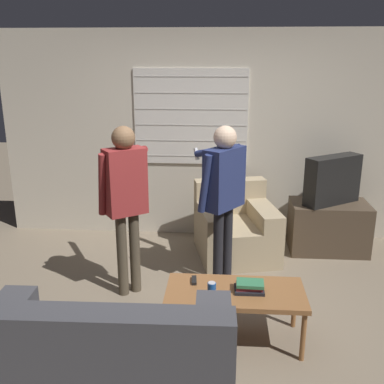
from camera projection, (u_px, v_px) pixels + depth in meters
name	position (u px, v px, depth m)	size (l,w,h in m)	color
ground_plane	(201.00, 318.00, 3.99)	(16.00, 16.00, 0.00)	#7F705B
wall_back	(209.00, 136.00, 5.55)	(5.20, 0.08, 2.55)	beige
couch_blue	(102.00, 369.00, 2.84)	(1.65, 0.89, 0.93)	#424247
armchair_beige	(235.00, 228.00, 5.20)	(1.02, 1.07, 0.82)	tan
coffee_table	(235.00, 295.00, 3.58)	(1.11, 0.53, 0.45)	brown
tv_stand	(328.00, 227.00, 5.31)	(0.89, 0.53, 0.59)	#4C3D2D
tv	(333.00, 180.00, 5.14)	(0.70, 0.56, 0.56)	black
person_left_standing	(125.00, 191.00, 4.15)	(0.47, 0.81, 1.64)	#4C4233
person_right_standing	(223.00, 185.00, 4.37)	(0.55, 0.80, 1.61)	black
book_stack	(250.00, 287.00, 3.55)	(0.24, 0.17, 0.08)	black
soda_can	(212.00, 290.00, 3.45)	(0.07, 0.07, 0.13)	#194C9E
spare_remote	(194.00, 280.00, 3.70)	(0.05, 0.13, 0.02)	black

